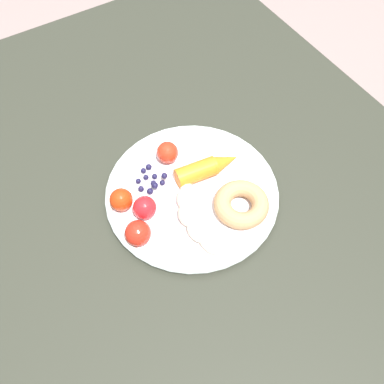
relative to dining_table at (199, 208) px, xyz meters
name	(u,v)px	position (x,y,z in m)	size (l,w,h in m)	color
ground_plane	(196,306)	(0.00, 0.00, -0.64)	(6.00, 6.00, 0.00)	gray
dining_table	(199,208)	(0.00, 0.00, 0.00)	(1.21, 0.88, 0.72)	#2A2C22
plate	(192,193)	(-0.01, 0.02, 0.09)	(0.31, 0.31, 0.02)	silver
banana	(191,215)	(-0.06, 0.05, 0.10)	(0.17, 0.08, 0.03)	beige
carrot_orange	(207,168)	(0.01, -0.02, 0.11)	(0.05, 0.13, 0.04)	orange
donut	(241,204)	(-0.08, -0.03, 0.11)	(0.10, 0.10, 0.03)	tan
blueberry_pile	(151,180)	(0.05, 0.08, 0.10)	(0.06, 0.06, 0.02)	#191638
tomato_near	(121,200)	(0.03, 0.14, 0.11)	(0.04, 0.04, 0.04)	red
tomato_mid	(138,233)	(-0.04, 0.15, 0.11)	(0.04, 0.04, 0.04)	red
tomato_far	(167,152)	(0.08, 0.02, 0.11)	(0.04, 0.04, 0.04)	red
tomato_extra	(145,208)	(-0.01, 0.12, 0.11)	(0.04, 0.04, 0.04)	red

